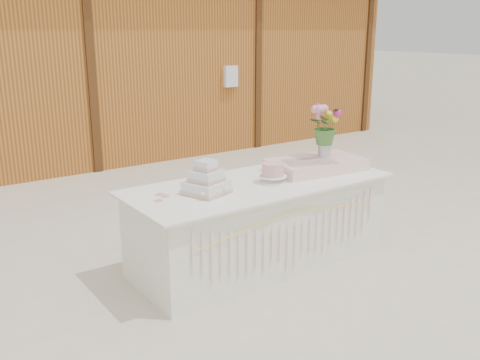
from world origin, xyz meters
TOP-DOWN VIEW (x-y plane):
  - ground at (0.00, 0.00)m, footprint 80.00×80.00m
  - barn at (-0.01, 5.99)m, footprint 12.60×4.60m
  - cake_table at (0.00, -0.00)m, footprint 2.40×1.00m
  - wedding_cake at (-0.56, -0.02)m, footprint 0.39×0.39m
  - pink_cake_stand at (0.09, -0.08)m, footprint 0.24×0.24m
  - satin_runner at (0.69, 0.02)m, footprint 0.94×0.61m
  - flower_vase at (0.82, 0.05)m, footprint 0.12×0.12m
  - bouquet at (0.82, 0.05)m, footprint 0.36×0.32m
  - loose_flowers at (-0.94, 0.00)m, footprint 0.17×0.35m

SIDE VIEW (x-z plane):
  - ground at x=0.00m, z-range 0.00..0.00m
  - cake_table at x=0.00m, z-range 0.00..0.77m
  - loose_flowers at x=-0.94m, z-range 0.77..0.79m
  - satin_runner at x=0.69m, z-range 0.77..0.88m
  - wedding_cake at x=-0.56m, z-range 0.72..1.01m
  - pink_cake_stand at x=0.09m, z-range 0.78..0.96m
  - flower_vase at x=0.82m, z-range 0.88..1.05m
  - bouquet at x=0.82m, z-range 1.05..1.41m
  - barn at x=-0.01m, z-range 0.03..3.33m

